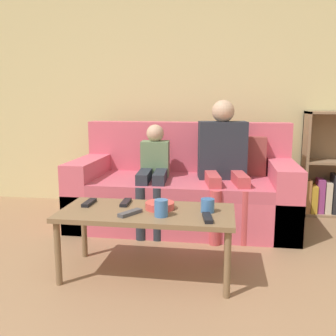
# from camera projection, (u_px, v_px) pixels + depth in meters

# --- Properties ---
(wall_back) EXTENTS (12.00, 0.06, 2.60)m
(wall_back) POSITION_uv_depth(u_px,v_px,m) (188.00, 84.00, 3.93)
(wall_back) COLOR beige
(wall_back) RESTS_ON ground_plane
(couch) EXTENTS (1.97, 0.90, 0.92)m
(couch) POSITION_uv_depth(u_px,v_px,m) (184.00, 191.00, 3.45)
(couch) COLOR #DB5B70
(couch) RESTS_ON ground_plane
(bookshelf) EXTENTS (0.62, 0.28, 1.03)m
(bookshelf) POSITION_uv_depth(u_px,v_px,m) (331.00, 174.00, 3.72)
(bookshelf) COLOR #8E7051
(bookshelf) RESTS_ON ground_plane
(coffee_table) EXTENTS (1.11, 0.51, 0.44)m
(coffee_table) POSITION_uv_depth(u_px,v_px,m) (147.00, 217.00, 2.39)
(coffee_table) COLOR brown
(coffee_table) RESTS_ON ground_plane
(person_adult) EXTENTS (0.46, 0.67, 1.13)m
(person_adult) POSITION_uv_depth(u_px,v_px,m) (223.00, 155.00, 3.25)
(person_adult) COLOR #C6474C
(person_adult) RESTS_ON ground_plane
(person_child) EXTENTS (0.29, 0.64, 0.91)m
(person_child) POSITION_uv_depth(u_px,v_px,m) (154.00, 170.00, 3.31)
(person_child) COLOR #282D38
(person_child) RESTS_ON ground_plane
(cup_near) EXTENTS (0.09, 0.09, 0.09)m
(cup_near) POSITION_uv_depth(u_px,v_px,m) (208.00, 205.00, 2.34)
(cup_near) COLOR #3D70B2
(cup_near) RESTS_ON coffee_table
(cup_far) EXTENTS (0.08, 0.08, 0.10)m
(cup_far) POSITION_uv_depth(u_px,v_px,m) (161.00, 208.00, 2.25)
(cup_far) COLOR #3D70B2
(cup_far) RESTS_ON coffee_table
(tv_remote_0) EXTENTS (0.06, 0.17, 0.02)m
(tv_remote_0) POSITION_uv_depth(u_px,v_px,m) (126.00, 202.00, 2.53)
(tv_remote_0) COLOR black
(tv_remote_0) RESTS_ON coffee_table
(tv_remote_1) EXTENTS (0.05, 0.17, 0.02)m
(tv_remote_1) POSITION_uv_depth(u_px,v_px,m) (89.00, 203.00, 2.52)
(tv_remote_1) COLOR black
(tv_remote_1) RESTS_ON coffee_table
(tv_remote_2) EXTENTS (0.13, 0.17, 0.02)m
(tv_remote_2) POSITION_uv_depth(u_px,v_px,m) (130.00, 213.00, 2.29)
(tv_remote_2) COLOR #47474C
(tv_remote_2) RESTS_ON coffee_table
(tv_remote_3) EXTENTS (0.07, 0.18, 0.02)m
(tv_remote_3) POSITION_uv_depth(u_px,v_px,m) (207.00, 218.00, 2.20)
(tv_remote_3) COLOR black
(tv_remote_3) RESTS_ON coffee_table
(snack_bowl) EXTENTS (0.19, 0.19, 0.05)m
(snack_bowl) POSITION_uv_depth(u_px,v_px,m) (160.00, 206.00, 2.41)
(snack_bowl) COLOR #DB4C47
(snack_bowl) RESTS_ON coffee_table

